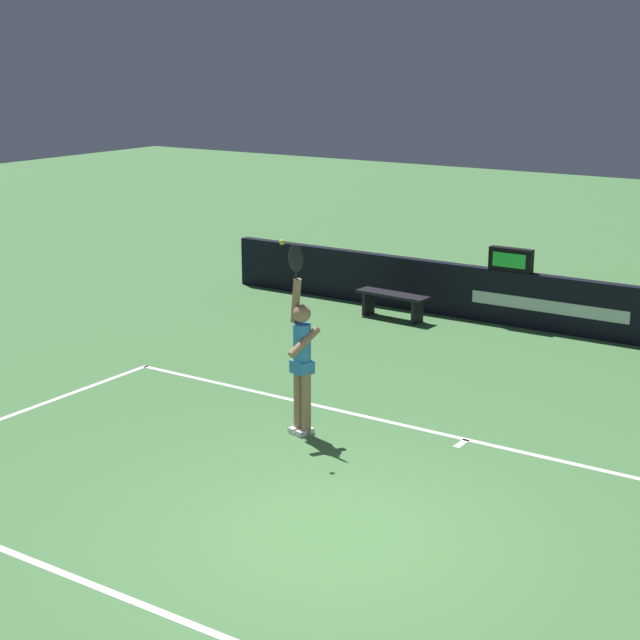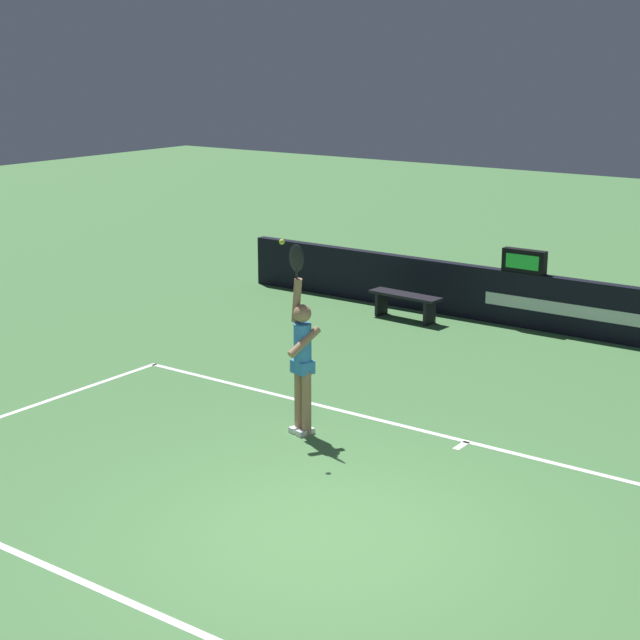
% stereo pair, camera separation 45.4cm
% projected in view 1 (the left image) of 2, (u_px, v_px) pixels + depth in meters
% --- Properties ---
extents(ground_plane, '(60.00, 60.00, 0.00)m').
position_uv_depth(ground_plane, '(337.00, 532.00, 10.05)').
color(ground_plane, '#487B43').
extents(court_lines, '(10.84, 5.14, 0.00)m').
position_uv_depth(court_lines, '(361.00, 515.00, 10.43)').
color(court_lines, white).
rests_on(court_lines, ground).
extents(back_wall, '(15.14, 0.20, 0.96)m').
position_uv_depth(back_wall, '(608.00, 312.00, 16.61)').
color(back_wall, black).
rests_on(back_wall, ground).
extents(speed_display, '(0.77, 0.18, 0.40)m').
position_uv_depth(speed_display, '(511.00, 259.00, 17.36)').
color(speed_display, black).
rests_on(speed_display, back_wall).
extents(tennis_player, '(0.46, 0.49, 2.40)m').
position_uv_depth(tennis_player, '(302.00, 357.00, 12.41)').
color(tennis_player, '#A07758').
rests_on(tennis_player, ground).
extents(tennis_ball, '(0.07, 0.07, 0.07)m').
position_uv_depth(tennis_ball, '(282.00, 242.00, 11.80)').
color(tennis_ball, '#CCE738').
extents(courtside_bench_far, '(1.39, 0.45, 0.47)m').
position_uv_depth(courtside_bench_far, '(393.00, 300.00, 17.94)').
color(courtside_bench_far, black).
rests_on(courtside_bench_far, ground).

